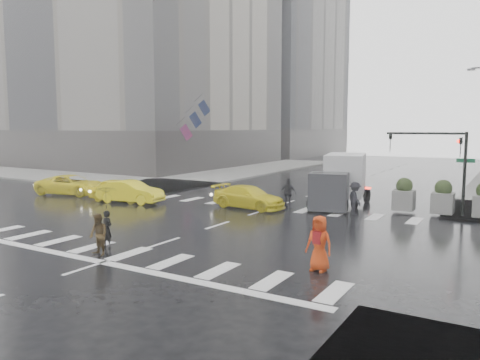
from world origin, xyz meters
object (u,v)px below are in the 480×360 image
Objects in this scene: taxi_front at (120,190)px; taxi_mid at (131,192)px; traffic_signal_pole at (445,156)px; box_truck at (341,179)px; pedestrian_orange at (319,243)px; pedestrian_brown at (98,235)px.

taxi_front is 1.00m from taxi_mid.
taxi_mid is (0.99, -0.11, -0.03)m from taxi_front.
traffic_signal_pole reaches higher than box_truck.
pedestrian_orange is at bearing -120.22° from taxi_front.
traffic_signal_pole is at bearing 84.66° from pedestrian_orange.
traffic_signal_pole is at bearing -82.86° from taxi_mid.
pedestrian_orange is 13.27m from box_truck.
taxi_front is (-16.30, 7.30, -0.20)m from pedestrian_orange.
box_truck reaches higher than taxi_front.
traffic_signal_pole is at bearing 65.78° from pedestrian_brown.
pedestrian_brown is at bearing -123.71° from traffic_signal_pole.
pedestrian_orange is at bearing -87.27° from box_truck.
traffic_signal_pole reaches higher than taxi_front.
box_truck reaches higher than taxi_mid.
traffic_signal_pole is at bearing -17.23° from box_truck.
pedestrian_orange is at bearing -99.84° from traffic_signal_pole.
pedestrian_orange is (-2.14, -12.33, -2.29)m from traffic_signal_pole.
pedestrian_brown is 0.37× the size of taxi_mid.
pedestrian_orange is 16.92m from taxi_mid.
taxi_mid is at bearing -102.16° from taxi_front.
box_truck is (-5.71, 0.43, -1.56)m from traffic_signal_pole.
taxi_front is (-8.61, 9.70, -0.05)m from pedestrian_brown.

